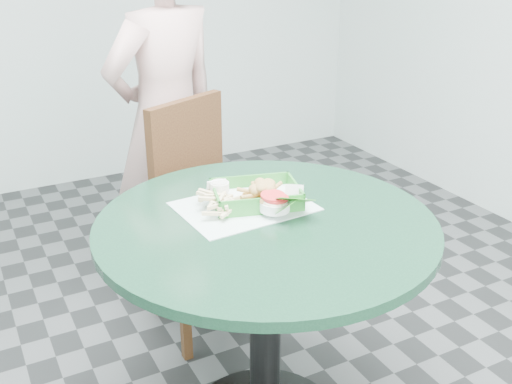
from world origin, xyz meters
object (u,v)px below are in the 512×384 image
diner_person (166,113)px  food_basket (256,204)px  crab_sandwich (265,196)px  sauce_ramekin (220,196)px  cafe_table (266,277)px  dining_chair (197,202)px

diner_person → food_basket: (-0.03, -0.87, -0.06)m
crab_sandwich → sauce_ramekin: crab_sandwich is taller
sauce_ramekin → food_basket: bearing=-17.7°
sauce_ramekin → cafe_table: bearing=-63.6°
diner_person → sauce_ramekin: 0.85m
food_basket → crab_sandwich: bearing=-63.4°
food_basket → cafe_table: bearing=-103.7°
dining_chair → crab_sandwich: dining_chair is taller
diner_person → sauce_ramekin: diner_person is taller
food_basket → sauce_ramekin: size_ratio=4.41×
dining_chair → sauce_ramekin: 0.63m
cafe_table → diner_person: size_ratio=0.59×
dining_chair → crab_sandwich: size_ratio=7.35×
diner_person → crab_sandwich: diner_person is taller
diner_person → crab_sandwich: 0.90m
diner_person → food_basket: bearing=69.8°
cafe_table → crab_sandwich: bearing=63.5°
dining_chair → food_basket: size_ratio=3.62×
cafe_table → food_basket: size_ratio=3.82×
cafe_table → crab_sandwich: (0.04, 0.09, 0.22)m
food_basket → sauce_ramekin: 0.12m
dining_chair → cafe_table: bearing=-120.1°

